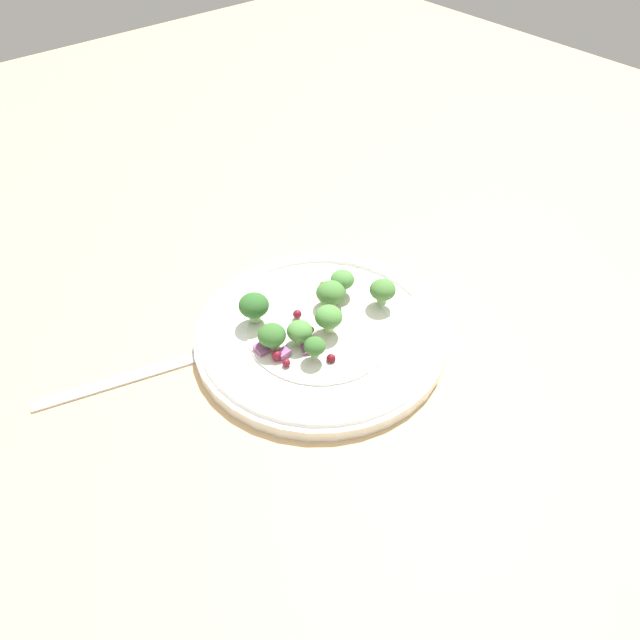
{
  "coord_description": "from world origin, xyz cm",
  "views": [
    {
      "loc": [
        26.5,
        36.3,
        43.74
      ],
      "look_at": [
        -1.87,
        2.69,
        2.7
      ],
      "focal_mm": 35.22,
      "sensor_mm": 36.0,
      "label": 1
    }
  ],
  "objects_px": {
    "plate": "(320,334)",
    "broccoli_floret_2": "(254,306)",
    "broccoli_floret_1": "(300,332)",
    "fork": "(148,371)",
    "broccoli_floret_0": "(329,317)"
  },
  "relations": [
    {
      "from": "plate",
      "to": "broccoli_floret_2",
      "type": "distance_m",
      "value": 0.07
    },
    {
      "from": "broccoli_floret_1",
      "to": "fork",
      "type": "height_order",
      "value": "broccoli_floret_1"
    },
    {
      "from": "broccoli_floret_1",
      "to": "broccoli_floret_2",
      "type": "distance_m",
      "value": 0.05
    },
    {
      "from": "broccoli_floret_2",
      "to": "plate",
      "type": "bearing_deg",
      "value": 128.51
    },
    {
      "from": "plate",
      "to": "broccoli_floret_0",
      "type": "height_order",
      "value": "broccoli_floret_0"
    },
    {
      "from": "plate",
      "to": "broccoli_floret_1",
      "type": "distance_m",
      "value": 0.03
    },
    {
      "from": "plate",
      "to": "broccoli_floret_0",
      "type": "distance_m",
      "value": 0.03
    },
    {
      "from": "broccoli_floret_1",
      "to": "fork",
      "type": "distance_m",
      "value": 0.15
    },
    {
      "from": "fork",
      "to": "broccoli_floret_2",
      "type": "bearing_deg",
      "value": 170.3
    },
    {
      "from": "broccoli_floret_1",
      "to": "broccoli_floret_0",
      "type": "bearing_deg",
      "value": 169.42
    },
    {
      "from": "broccoli_floret_1",
      "to": "broccoli_floret_2",
      "type": "height_order",
      "value": "broccoli_floret_2"
    },
    {
      "from": "plate",
      "to": "broccoli_floret_2",
      "type": "relative_size",
      "value": 8.19
    },
    {
      "from": "plate",
      "to": "fork",
      "type": "xyz_separation_m",
      "value": [
        0.15,
        -0.07,
        -0.01
      ]
    },
    {
      "from": "fork",
      "to": "broccoli_floret_0",
      "type": "bearing_deg",
      "value": 153.56
    },
    {
      "from": "broccoli_floret_2",
      "to": "fork",
      "type": "xyz_separation_m",
      "value": [
        0.11,
        -0.02,
        -0.03
      ]
    }
  ]
}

